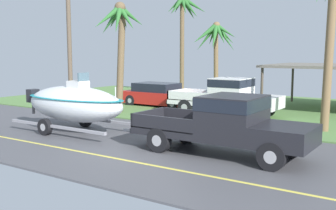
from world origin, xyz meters
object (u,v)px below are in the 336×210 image
pickup_truck_towing (231,123)px  parked_sedan_near (159,95)px  boat_on_trailer (74,104)px  palm_tree_far_right (183,16)px  utility_pole (69,34)px  palm_tree_near_right (119,30)px  palm_tree_far_left (331,6)px  parked_pickup_background (231,95)px  palm_tree_mid (215,39)px

pickup_truck_towing → parked_sedan_near: pickup_truck_towing is taller
boat_on_trailer → palm_tree_far_right: 14.30m
parked_sedan_near → palm_tree_far_right: 7.12m
utility_pole → palm_tree_near_right: bearing=17.2°
palm_tree_far_left → parked_sedan_near: bearing=165.4°
parked_pickup_background → utility_pole: bearing=-160.3°
palm_tree_far_left → boat_on_trailer: bearing=-145.7°
palm_tree_far_right → utility_pole: size_ratio=0.89×
parked_sedan_near → palm_tree_far_right: (-1.33, 4.89, 5.00)m
palm_tree_far_left → utility_pole: (-13.11, -1.46, -0.85)m
parked_pickup_background → palm_tree_mid: palm_tree_mid is taller
palm_tree_near_right → palm_tree_far_right: palm_tree_far_right is taller
palm_tree_far_left → palm_tree_near_right: bearing=-176.7°
palm_tree_mid → palm_tree_far_right: (-2.09, -0.83, 1.61)m
parked_sedan_near → boat_on_trailer: bearing=-78.5°
palm_tree_mid → palm_tree_far_right: size_ratio=0.73×
boat_on_trailer → utility_pole: utility_pole is taller
palm_tree_near_right → palm_tree_far_right: (-1.11, 8.11, 1.35)m
pickup_truck_towing → palm_tree_near_right: size_ratio=1.03×
utility_pole → pickup_truck_towing: bearing=-20.0°
boat_on_trailer → palm_tree_far_right: palm_tree_far_right is taller
parked_pickup_background → palm_tree_near_right: 6.65m
pickup_truck_towing → utility_pole: bearing=160.0°
pickup_truck_towing → palm_tree_mid: size_ratio=1.13×
palm_tree_mid → utility_pole: 10.52m
boat_on_trailer → utility_pole: bearing=138.2°
palm_tree_far_right → utility_pole: utility_pole is taller
boat_on_trailer → utility_pole: (-4.74, 4.24, 2.99)m
pickup_truck_towing → palm_tree_far_right: 17.17m
parked_pickup_background → palm_tree_far_left: size_ratio=0.88×
pickup_truck_towing → utility_pole: size_ratio=0.74×
palm_tree_far_left → palm_tree_far_right: 13.68m
pickup_truck_towing → parked_pickup_background: (-3.40, 7.18, 0.01)m
palm_tree_near_right → pickup_truck_towing: bearing=-30.1°
palm_tree_mid → utility_pole: size_ratio=0.66×
boat_on_trailer → parked_pickup_background: 7.98m
palm_tree_near_right → utility_pole: 2.95m
parked_pickup_background → palm_tree_far_right: size_ratio=0.82×
palm_tree_far_left → utility_pole: size_ratio=0.83×
palm_tree_mid → utility_pole: utility_pole is taller
palm_tree_far_left → palm_tree_far_right: (-11.41, 7.52, 0.67)m
parked_pickup_background → pickup_truck_towing: bearing=-64.7°
pickup_truck_towing → palm_tree_far_right: bearing=126.9°
boat_on_trailer → palm_tree_far_left: bearing=34.3°
boat_on_trailer → utility_pole: size_ratio=0.78×
parked_pickup_background → palm_tree_far_right: (-6.52, 6.04, 4.61)m
parked_sedan_near → palm_tree_near_right: size_ratio=0.77×
parked_pickup_background → parked_sedan_near: parked_pickup_background is taller
parked_sedan_near → palm_tree_far_left: palm_tree_far_left is taller
palm_tree_far_right → pickup_truck_towing: bearing=-53.1°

